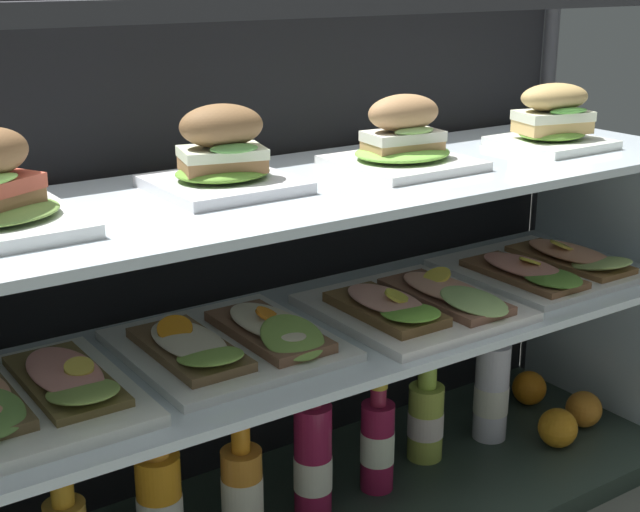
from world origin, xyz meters
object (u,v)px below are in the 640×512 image
(juice_bottle_back_right, at_px, (243,493))
(juice_bottle_front_right_end, at_px, (376,443))
(plated_roll_sandwich_right_of_center, at_px, (401,143))
(juice_bottle_back_center, at_px, (313,460))
(open_sandwich_tray_near_right_corner, at_px, (19,398))
(open_sandwich_tray_mid_left, at_px, (417,304))
(orange_fruit_near_left_post, at_px, (529,388))
(plated_roll_sandwich_mid_left, at_px, (553,122))
(orange_fruit_rolled_forward, at_px, (558,428))
(orange_fruit_beside_bottles, at_px, (584,409))
(juice_bottle_near_post, at_px, (160,508))
(plated_roll_sandwich_center, at_px, (223,159))
(juice_bottle_front_left_end, at_px, (492,390))
(open_sandwich_tray_right_of_center, at_px, (547,266))
(open_sandwich_tray_far_left, at_px, (232,341))
(juice_bottle_back_left, at_px, (426,418))

(juice_bottle_back_right, bearing_deg, juice_bottle_front_right_end, 1.32)
(plated_roll_sandwich_right_of_center, relative_size, juice_bottle_back_center, 0.82)
(open_sandwich_tray_near_right_corner, xyz_separation_m, open_sandwich_tray_mid_left, (0.64, -0.03, 0.00))
(juice_bottle_back_center, xyz_separation_m, orange_fruit_near_left_post, (0.60, 0.07, -0.06))
(open_sandwich_tray_mid_left, relative_size, juice_bottle_back_center, 1.25)
(plated_roll_sandwich_right_of_center, bearing_deg, plated_roll_sandwich_mid_left, -3.66)
(open_sandwich_tray_near_right_corner, bearing_deg, open_sandwich_tray_mid_left, -2.55)
(orange_fruit_rolled_forward, bearing_deg, open_sandwich_tray_near_right_corner, 176.31)
(plated_roll_sandwich_right_of_center, relative_size, orange_fruit_beside_bottles, 2.80)
(juice_bottle_near_post, bearing_deg, juice_bottle_back_right, -9.32)
(juice_bottle_front_right_end, bearing_deg, plated_roll_sandwich_center, 175.18)
(juice_bottle_front_right_end, bearing_deg, juice_bottle_front_left_end, 2.96)
(plated_roll_sandwich_right_of_center, distance_m, open_sandwich_tray_near_right_corner, 0.69)
(orange_fruit_near_left_post, bearing_deg, plated_roll_sandwich_center, -176.27)
(open_sandwich_tray_near_right_corner, relative_size, open_sandwich_tray_mid_left, 0.98)
(plated_roll_sandwich_right_of_center, bearing_deg, orange_fruit_near_left_post, 9.57)
(juice_bottle_front_right_end, distance_m, orange_fruit_near_left_post, 0.47)
(plated_roll_sandwich_center, distance_m, open_sandwich_tray_right_of_center, 0.69)
(open_sandwich_tray_far_left, xyz_separation_m, orange_fruit_rolled_forward, (0.66, -0.07, -0.31))
(open_sandwich_tray_right_of_center, bearing_deg, open_sandwich_tray_far_left, 178.32)
(juice_bottle_near_post, height_order, juice_bottle_back_center, juice_bottle_back_center)
(orange_fruit_rolled_forward, bearing_deg, open_sandwich_tray_far_left, 173.76)
(open_sandwich_tray_near_right_corner, height_order, juice_bottle_front_left_end, open_sandwich_tray_near_right_corner)
(open_sandwich_tray_mid_left, bearing_deg, juice_bottle_near_post, 171.67)
(juice_bottle_near_post, distance_m, juice_bottle_back_right, 0.13)
(juice_bottle_front_left_end, bearing_deg, orange_fruit_rolled_forward, -50.41)
(open_sandwich_tray_far_left, relative_size, open_sandwich_tray_mid_left, 0.98)
(plated_roll_sandwich_center, relative_size, open_sandwich_tray_right_of_center, 0.63)
(plated_roll_sandwich_mid_left, distance_m, open_sandwich_tray_mid_left, 0.42)
(juice_bottle_near_post, relative_size, orange_fruit_beside_bottles, 3.24)
(open_sandwich_tray_right_of_center, relative_size, juice_bottle_front_right_end, 1.49)
(open_sandwich_tray_near_right_corner, relative_size, orange_fruit_rolled_forward, 4.03)
(juice_bottle_near_post, bearing_deg, juice_bottle_front_right_end, -2.19)
(open_sandwich_tray_mid_left, bearing_deg, plated_roll_sandwich_center, 166.95)
(open_sandwich_tray_far_left, xyz_separation_m, juice_bottle_back_left, (0.42, 0.04, -0.27))
(plated_roll_sandwich_center, distance_m, orange_fruit_beside_bottles, 0.95)
(open_sandwich_tray_right_of_center, bearing_deg, juice_bottle_back_right, 177.77)
(orange_fruit_near_left_post, bearing_deg, juice_bottle_back_left, -172.51)
(plated_roll_sandwich_center, height_order, orange_fruit_near_left_post, plated_roll_sandwich_center)
(plated_roll_sandwich_mid_left, relative_size, orange_fruit_near_left_post, 2.43)
(juice_bottle_back_right, bearing_deg, plated_roll_sandwich_right_of_center, 1.00)
(orange_fruit_beside_bottles, bearing_deg, open_sandwich_tray_near_right_corner, 178.01)
(plated_roll_sandwich_mid_left, bearing_deg, orange_fruit_beside_bottles, -17.85)
(open_sandwich_tray_near_right_corner, distance_m, orange_fruit_near_left_post, 1.11)
(open_sandwich_tray_mid_left, relative_size, orange_fruit_beside_bottles, 4.28)
(open_sandwich_tray_mid_left, relative_size, juice_bottle_back_right, 1.40)
(plated_roll_sandwich_center, bearing_deg, plated_roll_sandwich_mid_left, -4.01)
(juice_bottle_back_center, relative_size, juice_bottle_back_left, 1.19)
(open_sandwich_tray_near_right_corner, bearing_deg, juice_bottle_near_post, 10.40)
(open_sandwich_tray_near_right_corner, xyz_separation_m, orange_fruit_rolled_forward, (0.97, -0.06, -0.31))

